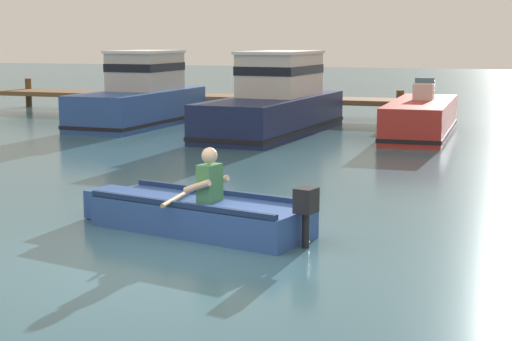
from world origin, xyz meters
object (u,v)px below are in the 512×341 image
at_px(moored_boat_blue, 141,98).
at_px(moored_boat_red, 421,119).
at_px(rowboat_with_person, 197,213).
at_px(moored_boat_navy, 275,103).

bearing_deg(moored_boat_blue, moored_boat_red, 1.32).
distance_m(rowboat_with_person, moored_boat_blue, 13.77).
bearing_deg(rowboat_with_person, moored_boat_navy, 102.69).
relative_size(rowboat_with_person, moored_boat_red, 0.67).
relative_size(moored_boat_blue, moored_boat_navy, 0.83).
distance_m(moored_boat_blue, moored_boat_red, 8.40).
height_order(rowboat_with_person, moored_boat_red, moored_boat_red).
bearing_deg(moored_boat_red, moored_boat_navy, -168.34).
bearing_deg(moored_boat_red, moored_boat_blue, -178.68).
height_order(rowboat_with_person, moored_boat_navy, moored_boat_navy).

